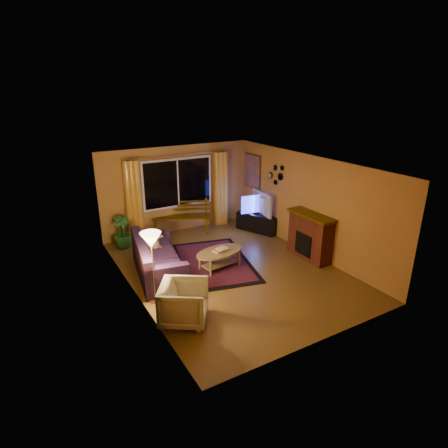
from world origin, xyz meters
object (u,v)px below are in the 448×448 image
floor_lamp (153,268)px  coffee_table (220,260)px  tv_console (258,222)px  bench (182,225)px  armchair (184,301)px  sofa (158,258)px

floor_lamp → coffee_table: size_ratio=1.20×
tv_console → bench: bearing=130.5°
bench → armchair: (-1.75, -4.09, 0.17)m
bench → sofa: bearing=-101.7°
armchair → coffee_table: 2.22m
armchair → coffee_table: bearing=-13.0°
bench → tv_console: bearing=-3.0°
floor_lamp → coffee_table: (1.82, 0.61, -0.51)m
armchair → tv_console: armchair is taller
sofa → coffee_table: sofa is taller
bench → tv_console: 2.24m
bench → floor_lamp: (-1.98, -3.16, 0.49)m
sofa → tv_console: sofa is taller
floor_lamp → tv_console: (3.99, 2.17, -0.47)m
sofa → armchair: 1.93m
bench → floor_lamp: 3.76m
armchair → coffee_table: size_ratio=0.69×
coffee_table → sofa: bearing=164.4°
bench → armchair: 4.45m
armchair → coffee_table: (1.59, 1.53, -0.20)m
sofa → bench: bearing=65.2°
sofa → floor_lamp: size_ratio=1.45×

